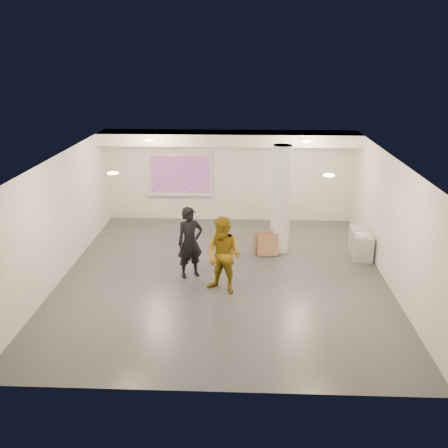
{
  "coord_description": "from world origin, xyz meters",
  "views": [
    {
      "loc": [
        0.5,
        -11.39,
        5.34
      ],
      "look_at": [
        0.0,
        0.4,
        1.25
      ],
      "focal_mm": 40.0,
      "sensor_mm": 36.0,
      "label": 1
    }
  ],
  "objects_px": {
    "column": "(281,199)",
    "projection_screen": "(180,175)",
    "credenza": "(361,243)",
    "man": "(224,256)",
    "woman": "(190,242)"
  },
  "relations": [
    {
      "from": "column",
      "to": "woman",
      "type": "bearing_deg",
      "value": -142.03
    },
    {
      "from": "woman",
      "to": "man",
      "type": "xyz_separation_m",
      "value": [
        0.86,
        -0.83,
        0.01
      ]
    },
    {
      "from": "credenza",
      "to": "woman",
      "type": "bearing_deg",
      "value": -158.38
    },
    {
      "from": "column",
      "to": "projection_screen",
      "type": "height_order",
      "value": "column"
    },
    {
      "from": "projection_screen",
      "to": "woman",
      "type": "xyz_separation_m",
      "value": [
        0.78,
        -4.46,
        -0.63
      ]
    },
    {
      "from": "column",
      "to": "projection_screen",
      "type": "relative_size",
      "value": 1.43
    },
    {
      "from": "projection_screen",
      "to": "man",
      "type": "height_order",
      "value": "projection_screen"
    },
    {
      "from": "column",
      "to": "woman",
      "type": "xyz_separation_m",
      "value": [
        -2.32,
        -1.81,
        -0.6
      ]
    },
    {
      "from": "projection_screen",
      "to": "column",
      "type": "bearing_deg",
      "value": -40.56
    },
    {
      "from": "projection_screen",
      "to": "credenza",
      "type": "relative_size",
      "value": 1.78
    },
    {
      "from": "credenza",
      "to": "man",
      "type": "relative_size",
      "value": 0.65
    },
    {
      "from": "projection_screen",
      "to": "man",
      "type": "bearing_deg",
      "value": -72.77
    },
    {
      "from": "projection_screen",
      "to": "man",
      "type": "relative_size",
      "value": 1.15
    },
    {
      "from": "column",
      "to": "woman",
      "type": "height_order",
      "value": "column"
    },
    {
      "from": "projection_screen",
      "to": "credenza",
      "type": "bearing_deg",
      "value": -28.76
    }
  ]
}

